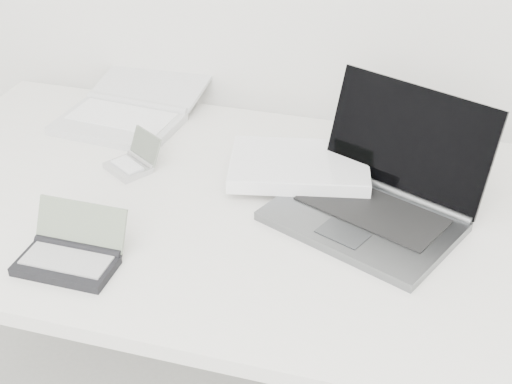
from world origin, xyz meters
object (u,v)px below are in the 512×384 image
(laptop_large, at_px, (342,183))
(netbook_open_white, at_px, (129,111))
(desk, at_px, (276,229))
(palmtop_charcoal, at_px, (70,255))

(laptop_large, bearing_deg, netbook_open_white, -177.35)
(laptop_large, bearing_deg, desk, -123.96)
(desk, relative_size, netbook_open_white, 4.25)
(netbook_open_white, bearing_deg, laptop_large, -15.80)
(desk, height_order, palmtop_charcoal, palmtop_charcoal)
(palmtop_charcoal, bearing_deg, netbook_open_white, 104.88)
(netbook_open_white, relative_size, palmtop_charcoal, 2.23)
(desk, relative_size, laptop_large, 3.01)
(desk, relative_size, palmtop_charcoal, 9.46)
(netbook_open_white, height_order, palmtop_charcoal, palmtop_charcoal)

